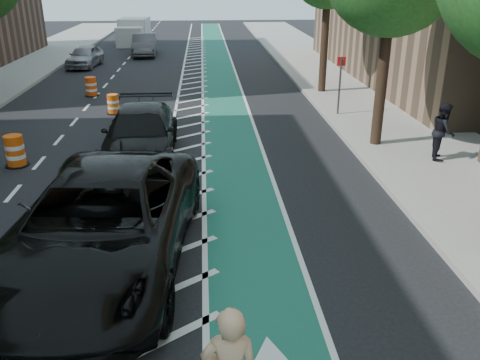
{
  "coord_description": "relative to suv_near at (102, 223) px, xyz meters",
  "views": [
    {
      "loc": [
        2.08,
        -8.28,
        5.56
      ],
      "look_at": [
        2.86,
        2.64,
        1.1
      ],
      "focal_mm": 38.0,
      "sensor_mm": 36.0,
      "label": 1
    }
  ],
  "objects": [
    {
      "name": "ground",
      "position": [
        0.0,
        -0.85,
        -0.99
      ],
      "size": [
        120.0,
        120.0,
        0.0
      ],
      "primitive_type": "plane",
      "color": "black",
      "rests_on": "ground"
    },
    {
      "name": "suv_far",
      "position": [
        0.0,
        6.65,
        -0.19
      ],
      "size": [
        2.3,
        5.52,
        1.6
      ],
      "primitive_type": "imported",
      "rotation": [
        0.0,
        0.0,
        0.01
      ],
      "color": "black",
      "rests_on": "ground"
    },
    {
      "name": "buffer_strip",
      "position": [
        1.5,
        9.15,
        -0.98
      ],
      "size": [
        1.4,
        90.0,
        0.01
      ],
      "primitive_type": "cube",
      "color": "silver",
      "rests_on": "ground"
    },
    {
      "name": "pedestrian",
      "position": [
        9.42,
        5.49,
        0.05
      ],
      "size": [
        0.92,
        1.04,
        1.78
      ],
      "primitive_type": "imported",
      "rotation": [
        0.0,
        0.0,
        1.24
      ],
      "color": "black",
      "rests_on": "sidewalk_right"
    },
    {
      "name": "curb_right",
      "position": [
        7.05,
        9.15,
        -0.91
      ],
      "size": [
        0.12,
        90.0,
        0.16
      ],
      "primitive_type": "cube",
      "color": "gray",
      "rests_on": "ground"
    },
    {
      "name": "suv_near",
      "position": [
        0.0,
        0.0,
        0.0
      ],
      "size": [
        3.91,
        7.38,
        1.98
      ],
      "primitive_type": "imported",
      "rotation": [
        0.0,
        0.0,
        -0.09
      ],
      "color": "black",
      "rests_on": "ground"
    },
    {
      "name": "car_grey",
      "position": [
        -2.17,
        29.15,
        -0.22
      ],
      "size": [
        1.85,
        4.71,
        1.53
      ],
      "primitive_type": "imported",
      "rotation": [
        0.0,
        0.0,
        0.05
      ],
      "color": "#4E4E53",
      "rests_on": "ground"
    },
    {
      "name": "car_silver",
      "position": [
        -5.45,
        24.39,
        -0.31
      ],
      "size": [
        1.99,
        4.14,
        1.36
      ],
      "primitive_type": "imported",
      "rotation": [
        0.0,
        0.0,
        -0.1
      ],
      "color": "#939398",
      "rests_on": "ground"
    },
    {
      "name": "sign_post",
      "position": [
        7.6,
        11.15,
        0.36
      ],
      "size": [
        0.35,
        0.08,
        2.47
      ],
      "color": "#4C4C4C",
      "rests_on": "ground"
    },
    {
      "name": "sidewalk_right",
      "position": [
        9.5,
        9.15,
        -0.91
      ],
      "size": [
        5.0,
        90.0,
        0.15
      ],
      "primitive_type": "cube",
      "color": "gray",
      "rests_on": "ground"
    },
    {
      "name": "barrel_a",
      "position": [
        -3.8,
        6.16,
        -0.53
      ],
      "size": [
        0.72,
        0.72,
        0.98
      ],
      "color": "#F0530C",
      "rests_on": "ground"
    },
    {
      "name": "barrel_b",
      "position": [
        -1.8,
        12.4,
        -0.6
      ],
      "size": [
        0.61,
        0.61,
        0.83
      ],
      "color": "#E35B0B",
      "rests_on": "ground"
    },
    {
      "name": "bike_lane",
      "position": [
        3.0,
        9.15,
        -0.98
      ],
      "size": [
        2.0,
        90.0,
        0.01
      ],
      "primitive_type": "cube",
      "color": "#195948",
      "rests_on": "ground"
    },
    {
      "name": "box_truck",
      "position": [
        -3.73,
        35.66,
        -0.03
      ],
      "size": [
        2.43,
        5.07,
        2.08
      ],
      "rotation": [
        0.0,
        0.0,
        -0.04
      ],
      "color": "silver",
      "rests_on": "ground"
    },
    {
      "name": "barrel_c",
      "position": [
        -3.41,
        15.91,
        -0.55
      ],
      "size": [
        0.67,
        0.67,
        0.92
      ],
      "color": "#ED460C",
      "rests_on": "ground"
    }
  ]
}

